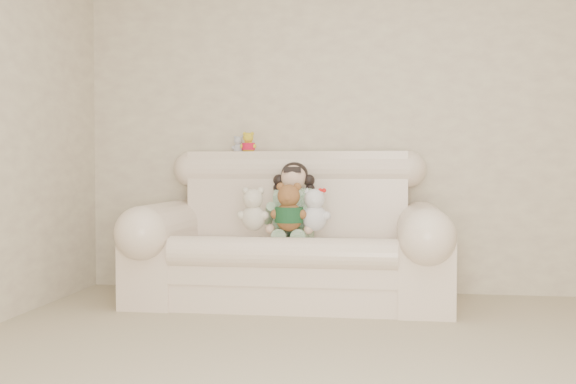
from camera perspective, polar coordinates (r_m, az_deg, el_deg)
The scene contains 8 objects.
wall_back at distance 5.07m, azimuth 8.34°, elevation 6.42°, with size 4.50×4.50×0.00m, color beige.
sofa at distance 4.62m, azimuth 0.18°, elevation -2.87°, with size 2.10×0.95×1.03m, color #FFE6CD, non-canonical shape.
seated_child at distance 4.68m, azimuth 0.47°, elevation -0.67°, with size 0.32×0.39×0.54m, color #2A702F, non-canonical shape.
brown_teddy at distance 4.45m, azimuth 0.08°, elevation -0.88°, with size 0.24×0.18×0.37m, color brown, non-canonical shape.
white_cat at distance 4.47m, azimuth 2.22°, elevation -1.09°, with size 0.21×0.16×0.33m, color silver, non-canonical shape.
cream_teddy at distance 4.51m, azimuth -2.89°, elevation -1.08°, with size 0.21×0.16×0.33m, color beige, non-canonical shape.
yellow_mini_bear at distance 5.01m, azimuth -3.29°, elevation 4.24°, with size 0.12×0.09×0.19m, color yellow, non-canonical shape.
grey_mini_plush at distance 5.06m, azimuth -4.13°, elevation 4.05°, with size 0.10×0.08×0.16m, color silver, non-canonical shape.
Camera 1 is at (-0.01, -2.56, 0.91)m, focal length 42.96 mm.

